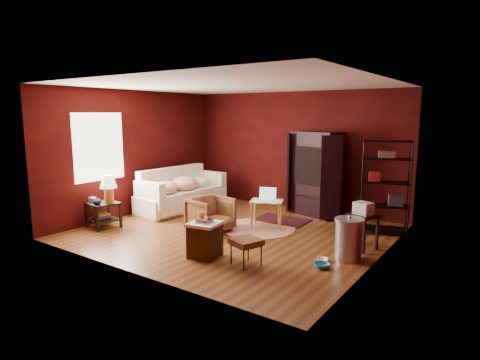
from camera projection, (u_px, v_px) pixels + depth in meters
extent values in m
cube|color=brown|center=(234.00, 232.00, 7.83)|extent=(5.50, 5.00, 0.02)
cube|color=white|center=(234.00, 85.00, 7.37)|extent=(5.50, 5.00, 0.02)
cube|color=#420A09|center=(295.00, 151.00, 9.63)|extent=(5.50, 0.02, 2.80)
cube|color=#420A09|center=(129.00, 178.00, 5.57)|extent=(5.50, 0.02, 2.80)
cube|color=#420A09|center=(136.00, 153.00, 9.16)|extent=(0.02, 5.00, 2.80)
cube|color=#420A09|center=(382.00, 173.00, 6.04)|extent=(0.02, 5.00, 2.80)
cube|color=white|center=(99.00, 147.00, 8.30)|extent=(0.02, 1.20, 1.40)
imported|color=white|center=(182.00, 192.00, 9.52)|extent=(0.86, 2.28, 0.87)
imported|color=black|center=(210.00, 213.00, 7.78)|extent=(0.82, 0.86, 0.75)
imported|color=silver|center=(321.00, 255.00, 6.23)|extent=(0.22, 0.10, 0.21)
imported|color=#27A7B8|center=(322.00, 260.00, 5.97)|extent=(0.24, 0.08, 0.24)
imported|color=#0D1145|center=(97.00, 201.00, 7.84)|extent=(0.19, 0.20, 0.16)
imported|color=#EAD572|center=(201.00, 214.00, 6.38)|extent=(0.13, 0.11, 0.12)
cube|color=black|center=(103.00, 203.00, 8.05)|extent=(0.62, 0.62, 0.04)
cube|color=black|center=(104.00, 220.00, 8.11)|extent=(0.58, 0.58, 0.03)
cube|color=black|center=(86.00, 215.00, 8.09)|extent=(0.05, 0.05, 0.51)
cube|color=black|center=(98.00, 220.00, 7.75)|extent=(0.05, 0.05, 0.51)
cube|color=black|center=(109.00, 211.00, 8.43)|extent=(0.05, 0.05, 0.51)
cube|color=black|center=(120.00, 215.00, 8.10)|extent=(0.05, 0.05, 0.51)
cylinder|color=orange|center=(109.00, 195.00, 8.01)|extent=(0.21, 0.21, 0.31)
cone|color=#F2E5C6|center=(108.00, 182.00, 7.97)|extent=(0.37, 0.37, 0.25)
cube|color=olive|center=(93.00, 200.00, 8.04)|extent=(0.18, 0.13, 0.11)
cube|color=#CA4332|center=(102.00, 217.00, 8.13)|extent=(0.24, 0.28, 0.03)
cube|color=blue|center=(103.00, 216.00, 8.12)|extent=(0.24, 0.28, 0.03)
cube|color=#E3DB4B|center=(103.00, 214.00, 8.11)|extent=(0.24, 0.28, 0.03)
cube|color=white|center=(183.00, 198.00, 9.54)|extent=(0.95, 2.05, 0.42)
cube|color=white|center=(172.00, 185.00, 9.71)|extent=(0.29, 2.02, 0.85)
cube|color=white|center=(150.00, 195.00, 8.71)|extent=(0.86, 0.23, 0.58)
cube|color=white|center=(211.00, 183.00, 10.28)|extent=(0.86, 0.23, 0.58)
ellipsoid|color=#FF3824|center=(166.00, 188.00, 8.99)|extent=(0.58, 0.58, 0.30)
ellipsoid|color=#FF3824|center=(185.00, 183.00, 9.45)|extent=(0.64, 0.64, 0.34)
ellipsoid|color=white|center=(200.00, 182.00, 9.87)|extent=(0.53, 0.53, 0.28)
cube|color=#452A10|center=(205.00, 241.00, 6.42)|extent=(0.50, 0.50, 0.52)
cube|color=white|center=(205.00, 224.00, 6.38)|extent=(0.53, 0.53, 0.05)
cube|color=beige|center=(205.00, 222.00, 6.37)|extent=(0.28, 0.23, 0.02)
cube|color=#5076BB|center=(205.00, 220.00, 6.37)|extent=(0.28, 0.24, 0.02)
cube|color=#D66350|center=(205.00, 219.00, 6.36)|extent=(0.24, 0.19, 0.02)
cube|color=black|center=(210.00, 218.00, 6.35)|extent=(0.12, 0.16, 0.02)
cube|color=black|center=(246.00, 241.00, 6.04)|extent=(0.52, 0.52, 0.08)
cube|color=black|center=(246.00, 245.00, 6.05)|extent=(0.47, 0.47, 0.02)
cylinder|color=black|center=(231.00, 254.00, 6.11)|extent=(0.03, 0.03, 0.34)
cylinder|color=black|center=(244.00, 260.00, 5.85)|extent=(0.03, 0.03, 0.34)
cylinder|color=black|center=(248.00, 250.00, 6.30)|extent=(0.03, 0.03, 0.34)
cylinder|color=black|center=(261.00, 255.00, 6.04)|extent=(0.03, 0.03, 0.34)
cylinder|color=beige|center=(257.00, 228.00, 8.07)|extent=(1.78, 1.78, 0.01)
cube|color=#491317|center=(282.00, 220.00, 8.65)|extent=(1.13, 0.77, 0.01)
cube|color=#E9EF6D|center=(267.00, 201.00, 8.10)|extent=(0.76, 0.65, 0.03)
cylinder|color=#E9EF6D|center=(251.00, 215.00, 8.03)|extent=(0.05, 0.05, 0.53)
cylinder|color=#E9EF6D|center=(279.00, 217.00, 7.91)|extent=(0.05, 0.05, 0.53)
cylinder|color=#E9EF6D|center=(255.00, 211.00, 8.37)|extent=(0.05, 0.05, 0.53)
cylinder|color=#E9EF6D|center=(281.00, 213.00, 8.26)|extent=(0.05, 0.05, 0.53)
cube|color=white|center=(267.00, 200.00, 8.12)|extent=(0.40, 0.35, 0.02)
cube|color=silver|center=(268.00, 193.00, 8.22)|extent=(0.34, 0.20, 0.23)
cube|color=white|center=(260.00, 201.00, 8.02)|extent=(0.36, 0.39, 0.00)
cube|color=white|center=(273.00, 202.00, 7.97)|extent=(0.29, 0.36, 0.00)
cube|color=black|center=(317.00, 174.00, 9.04)|extent=(1.21, 0.86, 1.89)
cube|color=black|center=(314.00, 165.00, 8.94)|extent=(0.98, 0.66, 0.85)
cube|color=black|center=(289.00, 172.00, 9.31)|extent=(0.20, 0.44, 1.79)
cube|color=black|center=(331.00, 178.00, 8.41)|extent=(0.37, 0.33, 1.79)
cube|color=#2C2E31|center=(315.00, 169.00, 8.99)|extent=(0.72, 0.64, 0.52)
cube|color=black|center=(308.00, 170.00, 8.83)|extent=(0.48, 0.14, 0.40)
cube|color=black|center=(315.00, 195.00, 9.09)|extent=(0.99, 0.71, 0.05)
cylinder|color=black|center=(362.00, 188.00, 7.53)|extent=(0.03, 0.03, 1.80)
cylinder|color=black|center=(410.00, 190.00, 7.29)|extent=(0.03, 0.03, 1.80)
cylinder|color=black|center=(362.00, 185.00, 7.87)|extent=(0.03, 0.03, 1.80)
cylinder|color=black|center=(408.00, 187.00, 7.64)|extent=(0.03, 0.03, 1.80)
cube|color=black|center=(383.00, 228.00, 7.71)|extent=(0.96, 0.64, 0.02)
cube|color=black|center=(384.00, 206.00, 7.64)|extent=(0.96, 0.64, 0.02)
cube|color=black|center=(385.00, 182.00, 7.56)|extent=(0.96, 0.64, 0.02)
cube|color=black|center=(387.00, 159.00, 7.49)|extent=(0.96, 0.64, 0.02)
cube|color=black|center=(388.00, 141.00, 7.44)|extent=(0.96, 0.64, 0.02)
cube|color=maroon|center=(374.00, 177.00, 7.60)|extent=(0.27, 0.30, 0.16)
cube|color=#32333F|center=(395.00, 200.00, 7.56)|extent=(0.32, 0.32, 0.20)
cube|color=#7E634B|center=(387.00, 154.00, 7.48)|extent=(0.35, 0.29, 0.12)
cube|color=black|center=(363.00, 215.00, 6.75)|extent=(0.52, 0.52, 0.04)
cube|color=black|center=(347.00, 231.00, 6.84)|extent=(0.05, 0.05, 0.59)
cube|color=black|center=(364.00, 236.00, 6.56)|extent=(0.05, 0.05, 0.59)
cube|color=black|center=(360.00, 228.00, 7.04)|extent=(0.05, 0.05, 0.59)
cube|color=black|center=(377.00, 233.00, 6.76)|extent=(0.05, 0.05, 0.59)
cube|color=silver|center=(363.00, 208.00, 6.73)|extent=(0.34, 0.31, 0.20)
cylinder|color=silver|center=(349.00, 240.00, 6.30)|extent=(0.54, 0.54, 0.62)
cylinder|color=silver|center=(349.00, 220.00, 6.25)|extent=(0.59, 0.59, 0.04)
sphere|color=silver|center=(350.00, 217.00, 6.24)|extent=(0.08, 0.08, 0.06)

